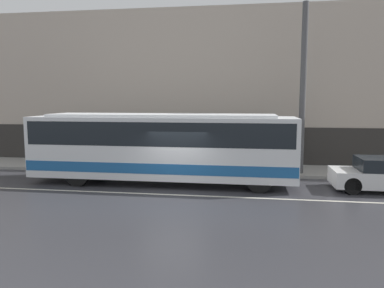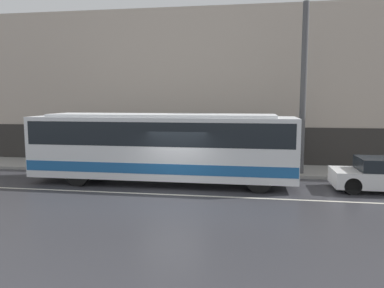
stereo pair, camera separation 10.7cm
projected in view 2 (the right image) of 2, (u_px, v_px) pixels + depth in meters
name	position (u px, v px, depth m)	size (l,w,h in m)	color
ground_plane	(174.00, 195.00, 15.15)	(60.00, 60.00, 0.00)	#333338
sidewalk	(195.00, 168.00, 20.62)	(60.00, 3.19, 0.15)	gray
building_facade	(199.00, 90.00, 21.81)	(60.00, 0.35, 9.10)	#B7A899
lane_stripe	(174.00, 195.00, 15.15)	(54.00, 0.14, 0.01)	beige
transit_bus	(162.00, 144.00, 17.09)	(11.99, 2.61, 3.19)	white
utility_pole_near	(303.00, 89.00, 18.39)	(0.30, 0.30, 8.37)	#4C4C4F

